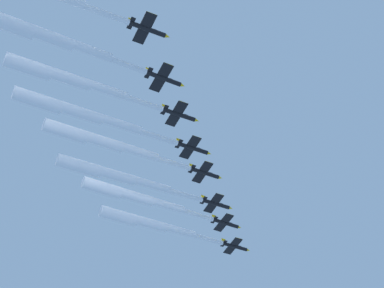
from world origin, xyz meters
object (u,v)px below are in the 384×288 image
at_px(jet_starboard_mid, 79,113).
at_px(jet_starboard_outer, 53,39).
at_px(jet_port_outer, 69,79).
at_px(jet_port_mid, 103,142).
at_px(jet_lead, 150,224).
at_px(jet_starboard_inner, 115,176).
at_px(jet_port_inner, 135,197).

height_order(jet_starboard_mid, jet_starboard_outer, jet_starboard_mid).
bearing_deg(jet_port_outer, jet_starboard_mid, -72.53).
distance_m(jet_port_mid, jet_starboard_outer, 37.52).
relative_size(jet_lead, jet_starboard_inner, 0.97).
height_order(jet_port_mid, jet_port_outer, jet_port_mid).
xyz_separation_m(jet_port_inner, jet_starboard_outer, (-10.76, 62.29, -2.30)).
xyz_separation_m(jet_lead, jet_starboard_outer, (-12.63, 75.88, -2.00)).
distance_m(jet_port_inner, jet_starboard_inner, 13.28).
distance_m(jet_starboard_inner, jet_port_mid, 12.82).
bearing_deg(jet_starboard_inner, jet_port_mid, 102.36).
height_order(jet_port_inner, jet_starboard_mid, jet_port_inner).
xyz_separation_m(jet_port_mid, jet_port_outer, (-4.37, 24.43, -1.57)).
relative_size(jet_port_inner, jet_port_outer, 1.06).
xyz_separation_m(jet_port_inner, jet_port_mid, (-3.23, 25.57, -0.47)).
xyz_separation_m(jet_port_mid, jet_starboard_mid, (-0.96, 13.62, -1.76)).
bearing_deg(jet_port_inner, jet_starboard_mid, 96.10).
bearing_deg(jet_port_outer, jet_starboard_inner, -79.11).
height_order(jet_port_inner, jet_starboard_outer, jet_port_inner).
relative_size(jet_port_mid, jet_port_outer, 1.06).
bearing_deg(jet_starboard_mid, jet_starboard_outer, 105.89).
bearing_deg(jet_starboard_outer, jet_lead, -80.55).
xyz_separation_m(jet_lead, jet_port_outer, (-9.46, 63.60, -1.74)).
bearing_deg(jet_port_inner, jet_lead, -82.19).
height_order(jet_port_outer, jet_starboard_outer, jet_port_outer).
distance_m(jet_lead, jet_port_inner, 13.72).
relative_size(jet_starboard_inner, jet_starboard_outer, 1.10).
height_order(jet_port_inner, jet_port_outer, jet_port_inner).
distance_m(jet_starboard_inner, jet_starboard_outer, 50.22).
relative_size(jet_port_inner, jet_starboard_inner, 0.99).
distance_m(jet_port_mid, jet_starboard_mid, 13.76).
relative_size(jet_starboard_inner, jet_port_mid, 1.02).
distance_m(jet_starboard_mid, jet_starboard_outer, 24.02).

